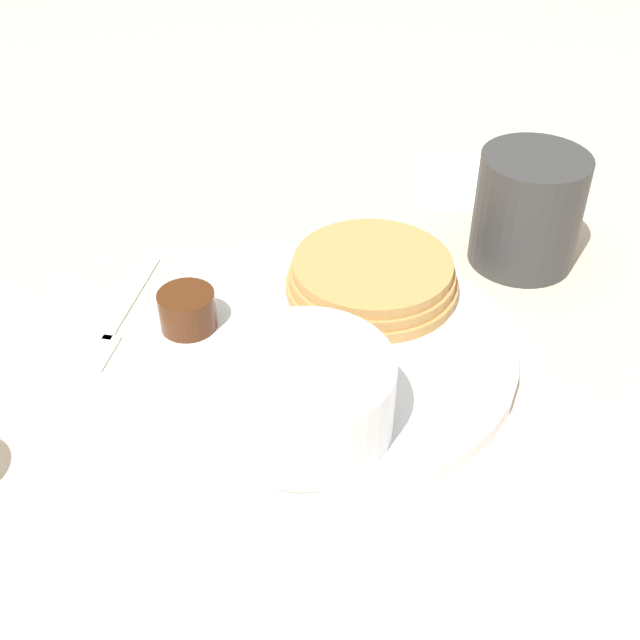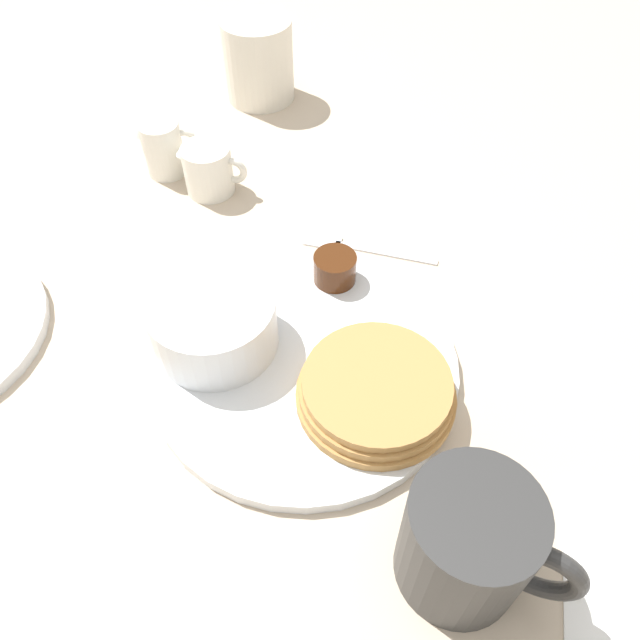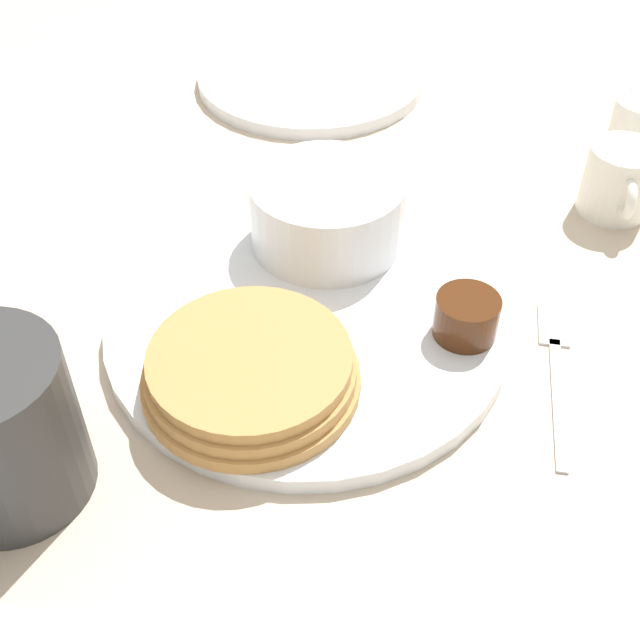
% 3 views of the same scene
% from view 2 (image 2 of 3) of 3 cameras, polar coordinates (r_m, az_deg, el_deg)
% --- Properties ---
extents(ground_plane, '(4.00, 4.00, 0.00)m').
position_cam_2_polar(ground_plane, '(0.55, -1.38, -4.50)').
color(ground_plane, '#C6B299').
extents(plate, '(0.27, 0.27, 0.01)m').
position_cam_2_polar(plate, '(0.55, -1.40, -4.13)').
color(plate, white).
rests_on(plate, ground_plane).
extents(pancake_stack, '(0.13, 0.13, 0.03)m').
position_cam_2_polar(pancake_stack, '(0.51, 5.17, -6.40)').
color(pancake_stack, '#B78447').
rests_on(pancake_stack, plate).
extents(bowl, '(0.11, 0.11, 0.05)m').
position_cam_2_polar(bowl, '(0.54, -9.74, -0.10)').
color(bowl, white).
rests_on(bowl, plate).
extents(syrup_cup, '(0.04, 0.04, 0.03)m').
position_cam_2_polar(syrup_cup, '(0.59, 1.36, 4.75)').
color(syrup_cup, '#47230F').
rests_on(syrup_cup, plate).
extents(butter_ramekin, '(0.05, 0.05, 0.04)m').
position_cam_2_polar(butter_ramekin, '(0.56, -10.52, 0.66)').
color(butter_ramekin, white).
rests_on(butter_ramekin, plate).
extents(coffee_mug, '(0.09, 0.12, 0.09)m').
position_cam_2_polar(coffee_mug, '(0.44, 13.58, -19.22)').
color(coffee_mug, '#333333').
rests_on(coffee_mug, ground_plane).
extents(creamer_pitcher_near, '(0.05, 0.08, 0.06)m').
position_cam_2_polar(creamer_pitcher_near, '(0.72, -10.15, 13.42)').
color(creamer_pitcher_near, white).
rests_on(creamer_pitcher_near, ground_plane).
extents(creamer_pitcher_far, '(0.05, 0.06, 0.07)m').
position_cam_2_polar(creamer_pitcher_far, '(0.76, -14.11, 15.04)').
color(creamer_pitcher_far, white).
rests_on(creamer_pitcher_far, ground_plane).
extents(fork, '(0.03, 0.14, 0.00)m').
position_cam_2_polar(fork, '(0.65, 3.10, 6.75)').
color(fork, silver).
rests_on(fork, ground_plane).
extents(second_mug, '(0.12, 0.09, 0.10)m').
position_cam_2_polar(second_mug, '(0.87, -5.63, 22.65)').
color(second_mug, silver).
rests_on(second_mug, ground_plane).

